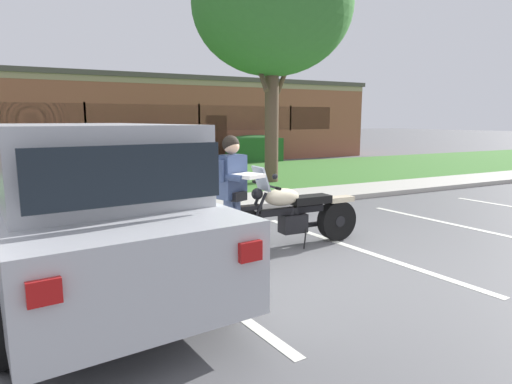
{
  "coord_description": "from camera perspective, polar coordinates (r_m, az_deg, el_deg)",
  "views": [
    {
      "loc": [
        -3.06,
        -4.68,
        1.91
      ],
      "look_at": [
        -0.17,
        0.96,
        0.85
      ],
      "focal_mm": 30.43,
      "sensor_mm": 36.0,
      "label": 1
    }
  ],
  "objects": [
    {
      "name": "shade_tree",
      "position": [
        13.45,
        2.15,
        23.17
      ],
      "size": [
        4.61,
        4.61,
        7.07
      ],
      "color": "brown",
      "rests_on": "ground"
    },
    {
      "name": "handbag",
      "position": [
        5.7,
        -2.69,
        -8.53
      ],
      "size": [
        0.28,
        0.13,
        0.36
      ],
      "color": "maroon",
      "rests_on": "ground"
    },
    {
      "name": "ground_plane",
      "position": [
        5.91,
        5.83,
        -9.41
      ],
      "size": [
        140.0,
        140.0,
        0.0
      ],
      "primitive_type": "plane",
      "color": "#565659"
    },
    {
      "name": "motorcycle",
      "position": [
        6.63,
        5.62,
        -2.92
      ],
      "size": [
        2.24,
        0.82,
        1.26
      ],
      "color": "black",
      "rests_on": "ground"
    },
    {
      "name": "brick_building",
      "position": [
        24.1,
        -22.94,
        8.74
      ],
      "size": [
        27.77,
        11.74,
        3.82
      ],
      "color": "#93513D",
      "rests_on": "ground"
    },
    {
      "name": "rider_person",
      "position": [
        5.83,
        -3.03,
        0.59
      ],
      "size": [
        0.57,
        0.66,
        1.7
      ],
      "color": "black",
      "rests_on": "ground"
    },
    {
      "name": "hedge_left",
      "position": [
        17.33,
        -26.4,
        4.33
      ],
      "size": [
        2.55,
        0.9,
        1.24
      ],
      "color": "#235623",
      "rests_on": "ground"
    },
    {
      "name": "hedge_center_left",
      "position": [
        17.91,
        -12.54,
        5.23
      ],
      "size": [
        3.37,
        0.9,
        1.24
      ],
      "color": "#235623",
      "rests_on": "ground"
    },
    {
      "name": "grass_lawn",
      "position": [
        13.83,
        -14.08,
        1.39
      ],
      "size": [
        60.0,
        7.18,
        0.06
      ],
      "primitive_type": "cube",
      "color": "#3D752D",
      "rests_on": "ground"
    },
    {
      "name": "stall_stripe_1",
      "position": [
        6.71,
        13.11,
        -7.26
      ],
      "size": [
        0.57,
        4.39,
        0.01
      ],
      "primitive_type": "cube",
      "rotation": [
        0.0,
        0.0,
        0.1
      ],
      "color": "silver",
      "rests_on": "ground"
    },
    {
      "name": "stall_stripe_2",
      "position": [
        8.61,
        26.71,
        -4.33
      ],
      "size": [
        0.57,
        4.39,
        0.01
      ],
      "primitive_type": "cube",
      "rotation": [
        0.0,
        0.0,
        0.1
      ],
      "color": "silver",
      "rests_on": "ground"
    },
    {
      "name": "parked_suv_adjacent",
      "position": [
        5.29,
        -21.69,
        -1.56
      ],
      "size": [
        2.44,
        5.01,
        1.86
      ],
      "color": "#B7BABF",
      "rests_on": "ground"
    },
    {
      "name": "stall_stripe_0",
      "position": [
        5.46,
        -9.0,
        -11.04
      ],
      "size": [
        0.57,
        4.39,
        0.01
      ],
      "primitive_type": "cube",
      "rotation": [
        0.0,
        0.0,
        0.1
      ],
      "color": "silver",
      "rests_on": "ground"
    },
    {
      "name": "hedge_center_right",
      "position": [
        19.43,
        -0.17,
        5.77
      ],
      "size": [
        2.46,
        0.9,
        1.24
      ],
      "color": "#235623",
      "rests_on": "ground"
    },
    {
      "name": "curb_strip",
      "position": [
        8.91,
        -6.44,
        -2.54
      ],
      "size": [
        60.0,
        0.2,
        0.12
      ],
      "primitive_type": "cube",
      "color": "#B7B2A8",
      "rests_on": "ground"
    },
    {
      "name": "concrete_walk",
      "position": [
        9.7,
        -8.21,
        -1.72
      ],
      "size": [
        60.0,
        1.5,
        0.08
      ],
      "primitive_type": "cube",
      "color": "#B7B2A8",
      "rests_on": "ground"
    }
  ]
}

